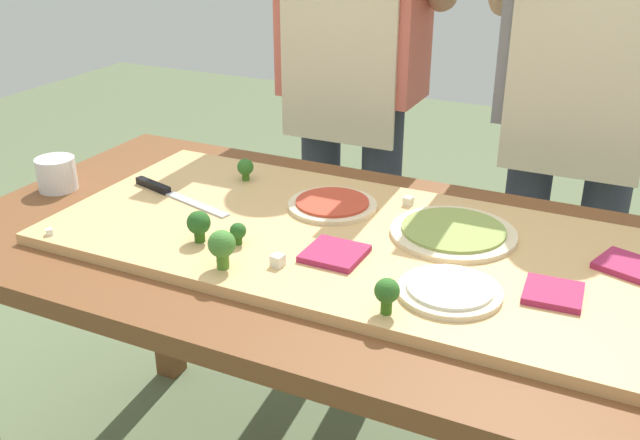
% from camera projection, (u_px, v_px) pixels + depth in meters
% --- Properties ---
extents(prep_table, '(1.63, 0.84, 0.79)m').
position_uv_depth(prep_table, '(339.00, 290.00, 1.50)').
color(prep_table, brown).
rests_on(prep_table, ground).
extents(cutting_board, '(1.21, 0.57, 0.02)m').
position_uv_depth(cutting_board, '(348.00, 240.00, 1.45)').
color(cutting_board, tan).
rests_on(cutting_board, prep_table).
extents(chefs_knife, '(0.30, 0.10, 0.02)m').
position_uv_depth(chefs_knife, '(167.00, 192.00, 1.63)').
color(chefs_knife, '#B7BABF').
rests_on(chefs_knife, cutting_board).
extents(pizza_whole_tomato_red, '(0.19, 0.19, 0.02)m').
position_uv_depth(pizza_whole_tomato_red, '(332.00, 204.00, 1.56)').
color(pizza_whole_tomato_red, beige).
rests_on(pizza_whole_tomato_red, cutting_board).
extents(pizza_whole_pesto_green, '(0.25, 0.25, 0.02)m').
position_uv_depth(pizza_whole_pesto_green, '(453.00, 232.00, 1.44)').
color(pizza_whole_pesto_green, beige).
rests_on(pizza_whole_pesto_green, cutting_board).
extents(pizza_whole_white_garlic, '(0.18, 0.18, 0.02)m').
position_uv_depth(pizza_whole_white_garlic, '(450.00, 290.00, 1.23)').
color(pizza_whole_white_garlic, beige).
rests_on(pizza_whole_white_garlic, cutting_board).
extents(pizza_slice_center, '(0.11, 0.11, 0.01)m').
position_uv_depth(pizza_slice_center, '(335.00, 253.00, 1.36)').
color(pizza_slice_center, '#9E234C').
rests_on(pizza_slice_center, cutting_board).
extents(pizza_slice_far_left, '(0.10, 0.10, 0.01)m').
position_uv_depth(pizza_slice_far_left, '(553.00, 293.00, 1.22)').
color(pizza_slice_far_left, '#9E234C').
rests_on(pizza_slice_far_left, cutting_board).
extents(pizza_slice_near_right, '(0.12, 0.12, 0.01)m').
position_uv_depth(pizza_slice_near_right, '(626.00, 265.00, 1.32)').
color(pizza_slice_near_right, '#9E234C').
rests_on(pizza_slice_near_right, cutting_board).
extents(broccoli_floret_center_left, '(0.05, 0.05, 0.06)m').
position_uv_depth(broccoli_floret_center_left, '(199.00, 224.00, 1.40)').
color(broccoli_floret_center_left, '#2C5915').
rests_on(broccoli_floret_center_left, cutting_board).
extents(broccoli_floret_front_right, '(0.04, 0.04, 0.06)m').
position_uv_depth(broccoli_floret_front_right, '(387.00, 292.00, 1.16)').
color(broccoli_floret_front_right, '#366618').
rests_on(broccoli_floret_front_right, cutting_board).
extents(broccoli_floret_front_mid, '(0.04, 0.04, 0.05)m').
position_uv_depth(broccoli_floret_front_mid, '(245.00, 168.00, 1.70)').
color(broccoli_floret_front_mid, '#366618').
rests_on(broccoli_floret_front_mid, cutting_board).
extents(broccoli_floret_center_right, '(0.05, 0.05, 0.07)m').
position_uv_depth(broccoli_floret_center_right, '(222.00, 246.00, 1.30)').
color(broccoli_floret_center_right, '#487A23').
rests_on(broccoli_floret_center_right, cutting_board).
extents(broccoli_floret_back_left, '(0.03, 0.03, 0.04)m').
position_uv_depth(broccoli_floret_back_left, '(238.00, 232.00, 1.39)').
color(broccoli_floret_back_left, '#2C5915').
rests_on(broccoli_floret_back_left, cutting_board).
extents(cheese_crumble_a, '(0.02, 0.02, 0.01)m').
position_uv_depth(cheese_crumble_a, '(49.00, 232.00, 1.44)').
color(cheese_crumble_a, white).
rests_on(cheese_crumble_a, cutting_board).
extents(cheese_crumble_b, '(0.02, 0.02, 0.02)m').
position_uv_depth(cheese_crumble_b, '(408.00, 201.00, 1.58)').
color(cheese_crumble_b, silver).
rests_on(cheese_crumble_b, cutting_board).
extents(cheese_crumble_c, '(0.02, 0.02, 0.02)m').
position_uv_depth(cheese_crumble_c, '(278.00, 260.00, 1.32)').
color(cheese_crumble_c, white).
rests_on(cheese_crumble_c, cutting_board).
extents(flour_cup, '(0.09, 0.09, 0.08)m').
position_uv_depth(flour_cup, '(57.00, 176.00, 1.71)').
color(flour_cup, white).
rests_on(flour_cup, prep_table).
extents(cook_left, '(0.54, 0.39, 1.67)m').
position_uv_depth(cook_left, '(351.00, 62.00, 2.04)').
color(cook_left, '#333847').
rests_on(cook_left, ground).
extents(cook_right, '(0.54, 0.39, 1.67)m').
position_uv_depth(cook_right, '(583.00, 86.00, 1.79)').
color(cook_right, '#333847').
rests_on(cook_right, ground).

